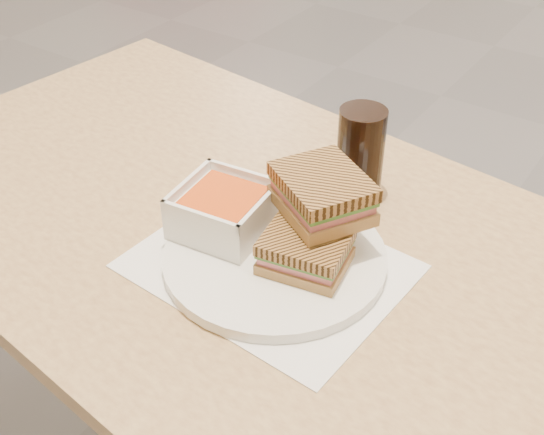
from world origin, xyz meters
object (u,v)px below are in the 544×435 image
Objects in this scene: plate at (275,257)px; panini_lower at (305,251)px; cola_glass at (360,156)px; main_table at (234,276)px; soup_bowl at (224,212)px.

panini_lower is at bearing 2.26° from plate.
panini_lower is 0.20m from cola_glass.
main_table is at bearing 163.29° from panini_lower.
main_table is at bearing 116.02° from soup_bowl.
cola_glass is at bearing 49.79° from main_table.
main_table is 0.17m from soup_bowl.
panini_lower is (0.16, -0.05, 0.16)m from main_table.
main_table is at bearing 156.01° from plate.
plate is at bearing -177.74° from panini_lower.
soup_bowl is 1.10× the size of panini_lower.
cola_glass is (0.13, 0.15, 0.19)m from main_table.
soup_bowl is 0.90× the size of cola_glass.
plate is 2.02× the size of cola_glass.
cola_glass reaches higher than panini_lower.
cola_glass is (-0.03, 0.19, 0.03)m from panini_lower.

